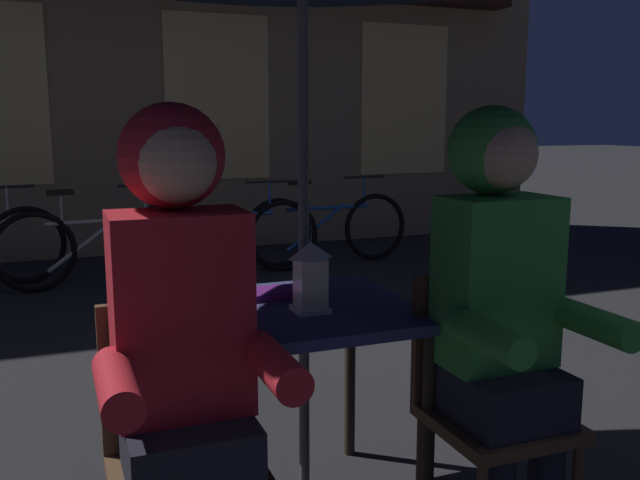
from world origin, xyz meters
name	(u,v)px	position (x,y,z in m)	size (l,w,h in m)	color
cafe_table	(304,334)	(0.00, 0.00, 0.64)	(0.72, 0.72, 0.74)	navy
lantern	(310,275)	(-0.01, -0.08, 0.86)	(0.11, 0.11, 0.23)	white
chair_left	(183,447)	(-0.48, -0.37, 0.49)	(0.40, 0.40, 0.87)	#513823
chair_right	(485,395)	(0.48, -0.37, 0.49)	(0.40, 0.40, 0.87)	#513823
person_left_hooded	(183,324)	(-0.48, -0.43, 0.85)	(0.45, 0.56, 1.40)	black
person_right_hooded	(501,291)	(0.48, -0.43, 0.85)	(0.45, 0.56, 1.40)	black
bicycle_third	(100,245)	(-0.43, 3.77, 0.35)	(1.68, 0.24, 0.84)	black
bicycle_fourth	(227,237)	(0.65, 3.77, 0.35)	(1.68, 0.13, 0.84)	black
bicycle_fifth	(327,228)	(1.66, 3.90, 0.35)	(1.68, 0.11, 0.84)	black
book	(273,293)	(-0.06, 0.15, 0.75)	(0.20, 0.14, 0.02)	#661E7A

